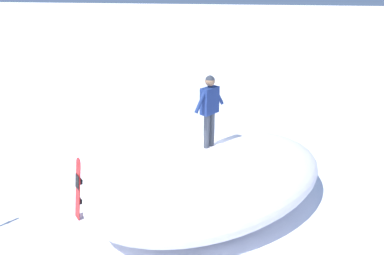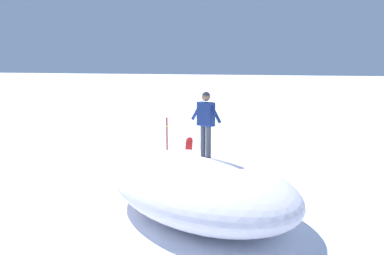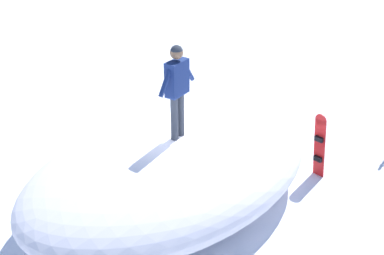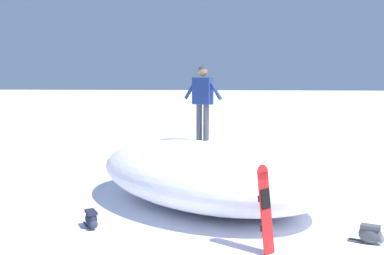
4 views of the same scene
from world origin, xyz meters
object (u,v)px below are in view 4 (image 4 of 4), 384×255
object	(u,v)px
snowboarder_standing	(203,95)
snowboard_primary_upright	(265,208)
backpack_far	(371,234)
backpack_near	(91,219)

from	to	relation	value
snowboarder_standing	snowboard_primary_upright	xyz separation A→B (m)	(1.38, -2.91, -1.88)
snowboard_primary_upright	backpack_far	size ratio (longest dim) A/B	2.44
snowboard_primary_upright	backpack_near	bearing A→B (deg)	165.40
snowboarder_standing	backpack_near	size ratio (longest dim) A/B	2.75
backpack_near	backpack_far	distance (m)	5.53
backpack_far	snowboarder_standing	bearing A→B (deg)	146.52
backpack_near	backpack_far	bearing A→B (deg)	-2.58
snowboarder_standing	backpack_far	xyz separation A→B (m)	(3.39, -2.24, -2.52)
backpack_near	backpack_far	world-z (taller)	backpack_near
snowboarder_standing	backpack_near	distance (m)	3.85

